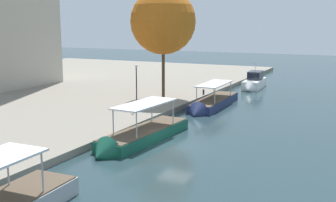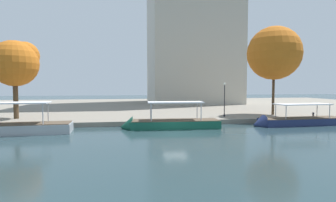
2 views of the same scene
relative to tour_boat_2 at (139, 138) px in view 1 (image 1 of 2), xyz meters
name	(u,v)px [view 1 (image 1 of 2)]	position (x,y,z in m)	size (l,w,h in m)	color
ground_plane	(175,146)	(0.41, -3.13, -0.38)	(220.00, 220.00, 0.00)	#23383D
tour_boat_2	(139,138)	(0.00, 0.00, 0.00)	(11.69, 3.38, 4.12)	#14513D
tour_boat_3	(212,105)	(16.42, -0.19, -0.06)	(12.30, 3.00, 3.73)	navy
motor_yacht_4	(254,84)	(32.92, -0.77, 0.34)	(8.45, 2.78, 4.54)	white
mooring_bollard_0	(204,92)	(21.10, 2.67, 0.58)	(0.26, 0.26, 0.71)	#2D2D33
lamp_post	(136,85)	(9.20, 5.60, 2.82)	(0.33, 0.33, 4.81)	black
tree_3	(163,21)	(17.28, 6.53, 9.51)	(7.95, 7.95, 13.23)	#4C3823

